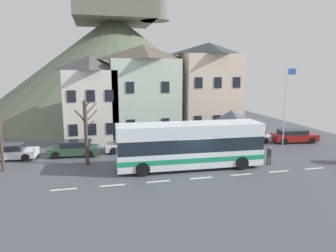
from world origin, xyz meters
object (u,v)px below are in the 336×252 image
(transit_bus, at_px, (190,146))
(parked_car_00, at_px, (10,152))
(flagpole, at_px, (286,102))
(bus_shelter, at_px, (231,118))
(pedestrian_01, at_px, (261,151))
(parked_car_04, at_px, (294,136))
(bare_tree_01, at_px, (0,135))
(townhouse_02, at_px, (208,90))
(townhouse_00, at_px, (91,99))
(parked_car_03, at_px, (127,144))
(parked_car_02, at_px, (250,136))
(townhouse_01, at_px, (144,93))
(public_bench, at_px, (215,142))
(hilltop_castle, at_px, (115,63))
(bare_tree_00, at_px, (86,131))
(pedestrian_00, at_px, (269,154))
(parked_car_01, at_px, (75,148))

(transit_bus, xyz_separation_m, parked_car_00, (-13.83, 5.58, -1.09))
(parked_car_00, bearing_deg, flagpole, 0.22)
(bus_shelter, bearing_deg, pedestrian_01, -76.21)
(parked_car_04, xyz_separation_m, bare_tree_01, (-26.44, -3.20, 2.02))
(townhouse_02, xyz_separation_m, flagpole, (5.30, -6.81, -0.81))
(parked_car_00, bearing_deg, pedestrian_01, -11.59)
(pedestrian_01, height_order, flagpole, flagpole)
(townhouse_00, xyz_separation_m, bus_shelter, (12.37, -7.00, -1.34))
(pedestrian_01, bearing_deg, parked_car_03, 150.80)
(parked_car_00, height_order, parked_car_02, parked_car_02)
(bare_tree_01, bearing_deg, townhouse_00, 53.90)
(townhouse_02, height_order, parked_car_02, townhouse_02)
(townhouse_01, xyz_separation_m, townhouse_02, (7.26, 0.17, 0.19))
(bus_shelter, distance_m, pedestrian_01, 4.52)
(parked_car_00, height_order, public_bench, parked_car_00)
(parked_car_00, bearing_deg, townhouse_02, 19.12)
(hilltop_castle, relative_size, bare_tree_00, 8.56)
(parked_car_04, relative_size, public_bench, 3.18)
(transit_bus, bearing_deg, townhouse_00, 124.91)
(hilltop_castle, distance_m, pedestrian_00, 34.30)
(bare_tree_00, bearing_deg, parked_car_03, 44.17)
(transit_bus, relative_size, bus_shelter, 2.94)
(parked_car_02, xyz_separation_m, flagpole, (2.34, -2.24, 3.67))
(parked_car_02, height_order, parked_car_03, parked_car_03)
(parked_car_03, xyz_separation_m, pedestrian_01, (10.21, -5.71, 0.18))
(townhouse_02, height_order, bare_tree_01, townhouse_02)
(parked_car_02, bearing_deg, townhouse_02, -62.87)
(parked_car_01, bearing_deg, townhouse_00, -99.47)
(parked_car_02, bearing_deg, parked_car_04, 163.25)
(pedestrian_00, bearing_deg, parked_car_00, 162.65)
(townhouse_00, xyz_separation_m, parked_car_00, (-6.64, -5.49, -3.76))
(transit_bus, height_order, parked_car_02, transit_bus)
(flagpole, bearing_deg, bare_tree_00, -175.01)
(townhouse_01, relative_size, bare_tree_00, 1.96)
(flagpole, bearing_deg, townhouse_02, 127.90)
(transit_bus, distance_m, bus_shelter, 6.72)
(townhouse_01, xyz_separation_m, parked_car_03, (-2.35, -4.91, -4.29))
(townhouse_02, distance_m, parked_car_03, 11.75)
(bare_tree_00, bearing_deg, parked_car_02, 13.48)
(parked_car_02, distance_m, flagpole, 4.89)
(parked_car_00, relative_size, parked_car_04, 0.90)
(townhouse_00, xyz_separation_m, transit_bus, (7.19, -11.07, -2.67))
(parked_car_02, relative_size, parked_car_03, 1.05)
(bus_shelter, height_order, bare_tree_01, bare_tree_01)
(parked_car_04, height_order, bare_tree_00, bare_tree_00)
(townhouse_01, xyz_separation_m, parked_car_00, (-12.08, -5.29, -4.32))
(townhouse_01, height_order, hilltop_castle, hilltop_castle)
(bus_shelter, bearing_deg, parked_car_01, 174.28)
(parked_car_04, bearing_deg, townhouse_02, 150.45)
(townhouse_00, xyz_separation_m, flagpole, (18.00, -6.85, -0.06))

